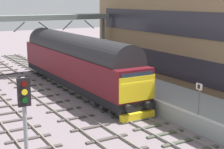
{
  "coord_description": "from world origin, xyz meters",
  "views": [
    {
      "loc": [
        -11.99,
        -18.57,
        7.38
      ],
      "look_at": [
        0.2,
        2.3,
        2.29
      ],
      "focal_mm": 56.32,
      "sensor_mm": 36.0,
      "label": 1
    }
  ],
  "objects_px": {
    "diesel_locomotive": "(76,60)",
    "signal_post_near": "(26,128)",
    "platform_number_sign": "(199,94)",
    "waiting_passenger": "(127,72)"
  },
  "relations": [
    {
      "from": "diesel_locomotive",
      "to": "signal_post_near",
      "type": "distance_m",
      "value": 17.6
    },
    {
      "from": "platform_number_sign",
      "to": "diesel_locomotive",
      "type": "bearing_deg",
      "value": 98.48
    },
    {
      "from": "platform_number_sign",
      "to": "waiting_passenger",
      "type": "distance_m",
      "value": 8.47
    },
    {
      "from": "diesel_locomotive",
      "to": "signal_post_near",
      "type": "height_order",
      "value": "signal_post_near"
    },
    {
      "from": "diesel_locomotive",
      "to": "waiting_passenger",
      "type": "xyz_separation_m",
      "value": [
        2.5,
        -4.12,
        -0.49
      ]
    },
    {
      "from": "signal_post_near",
      "to": "platform_number_sign",
      "type": "height_order",
      "value": "signal_post_near"
    },
    {
      "from": "waiting_passenger",
      "to": "platform_number_sign",
      "type": "bearing_deg",
      "value": 164.51
    },
    {
      "from": "signal_post_near",
      "to": "diesel_locomotive",
      "type": "bearing_deg",
      "value": 59.97
    },
    {
      "from": "signal_post_near",
      "to": "platform_number_sign",
      "type": "distance_m",
      "value": 11.04
    },
    {
      "from": "diesel_locomotive",
      "to": "waiting_passenger",
      "type": "height_order",
      "value": "diesel_locomotive"
    }
  ]
}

